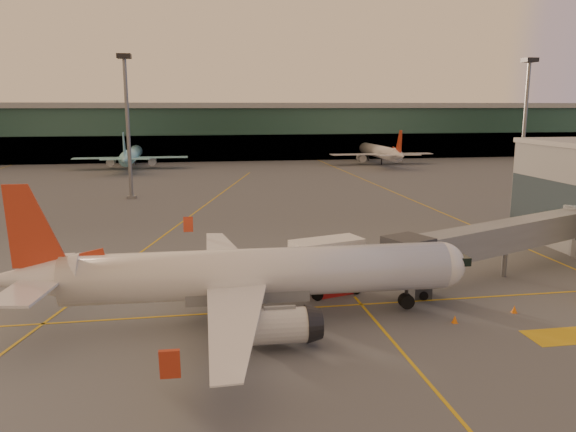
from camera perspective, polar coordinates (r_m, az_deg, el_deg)
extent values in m
plane|color=#4C4F54|center=(43.15, 2.95, -11.61)|extent=(600.00, 600.00, 0.00)
cube|color=gold|center=(47.70, 1.62, -9.32)|extent=(80.00, 0.25, 0.01)
cube|color=gold|center=(85.46, -10.29, -0.29)|extent=(31.30, 115.98, 0.01)
cube|color=gold|center=(116.73, 9.85, 2.76)|extent=(0.25, 160.00, 0.01)
cube|color=gold|center=(37.66, 13.46, -15.45)|extent=(0.25, 30.00, 0.01)
cube|color=gold|center=(47.00, 26.49, -10.85)|extent=(6.00, 3.00, 0.01)
cube|color=#19382D|center=(181.23, -6.97, 8.31)|extent=(400.00, 18.00, 16.00)
cube|color=gray|center=(181.02, -7.03, 11.09)|extent=(400.00, 20.00, 1.60)
cube|color=black|center=(173.00, -6.79, 6.85)|extent=(400.00, 1.00, 8.00)
cube|color=#2D3D47|center=(71.54, 26.32, 0.58)|extent=(0.30, 21.60, 6.00)
cylinder|color=slate|center=(105.48, -15.94, 8.45)|extent=(0.70, 0.70, 25.00)
cube|color=black|center=(105.75, -16.32, 15.33)|extent=(2.40, 2.40, 0.80)
cube|color=slate|center=(106.67, -15.59, 1.87)|extent=(1.60, 1.60, 0.50)
cylinder|color=slate|center=(119.39, 22.88, 8.27)|extent=(0.70, 0.70, 25.00)
cube|color=black|center=(119.63, 23.35, 14.34)|extent=(2.40, 2.40, 0.80)
cube|color=slate|center=(120.44, 22.44, 2.45)|extent=(1.60, 1.60, 0.50)
cylinder|color=white|center=(44.19, -2.80, -5.76)|extent=(29.97, 4.52, 3.84)
sphere|color=white|center=(47.92, 15.35, -4.81)|extent=(3.76, 3.76, 3.76)
cube|color=black|center=(48.24, 16.57, -4.18)|extent=(1.78, 2.53, 0.67)
cone|color=white|center=(45.72, -24.31, -5.81)|extent=(6.64, 3.79, 3.64)
cube|color=white|center=(42.59, -25.04, -6.94)|extent=(4.06, 6.62, 0.19)
cylinder|color=silver|center=(39.50, -0.85, -11.09)|extent=(4.07, 2.58, 2.49)
cylinder|color=black|center=(42.67, -5.40, -10.66)|extent=(1.76, 1.38, 1.73)
cylinder|color=black|center=(42.48, -5.41, -10.00)|extent=(0.35, 0.35, 1.06)
cube|color=white|center=(48.64, -22.88, -4.59)|extent=(3.80, 6.51, 0.19)
cylinder|color=silver|center=(50.42, -2.60, -6.12)|extent=(4.07, 2.58, 2.49)
cylinder|color=black|center=(47.34, -5.73, -8.43)|extent=(1.76, 1.38, 1.73)
cylinder|color=black|center=(47.16, -5.74, -7.83)|extent=(0.35, 0.35, 1.06)
cube|color=slate|center=(44.48, -4.19, -7.35)|extent=(9.54, 3.28, 1.53)
cylinder|color=black|center=(47.74, 11.92, -8.45)|extent=(1.23, 0.79, 1.21)
cube|color=slate|center=(59.07, 21.30, -1.89)|extent=(26.38, 13.57, 2.70)
cube|color=#2D3035|center=(49.36, 12.07, -3.83)|extent=(4.48, 4.48, 3.00)
cube|color=#2D3035|center=(51.53, 13.13, -6.64)|extent=(1.60, 2.40, 2.40)
cylinder|color=black|center=(50.82, 13.57, -7.86)|extent=(0.80, 0.40, 0.80)
cylinder|color=black|center=(52.74, 12.63, -7.11)|extent=(0.80, 0.40, 0.80)
cylinder|color=slate|center=(59.71, 21.12, -4.43)|extent=(0.50, 0.50, 2.84)
cube|color=red|center=(51.29, 4.24, -6.88)|extent=(4.16, 3.57, 1.66)
cube|color=silver|center=(50.38, 3.96, -4.12)|extent=(6.96, 4.50, 3.11)
cylinder|color=black|center=(49.35, 3.01, -8.01)|extent=(1.07, 0.66, 1.00)
cylinder|color=black|center=(51.33, 6.94, -7.31)|extent=(1.07, 0.66, 1.00)
cone|color=orange|center=(50.12, 22.00, -8.76)|extent=(0.48, 0.48, 0.62)
cube|color=orange|center=(50.22, 21.98, -9.08)|extent=(0.42, 0.42, 0.03)
cone|color=orange|center=(62.45, -6.04, -4.17)|extent=(0.40, 0.40, 0.51)
cube|color=orange|center=(62.51, -6.03, -4.38)|extent=(0.34, 0.34, 0.03)
cone|color=orange|center=(46.38, 16.59, -10.02)|extent=(0.48, 0.48, 0.61)
cube|color=orange|center=(46.48, 16.57, -10.35)|extent=(0.41, 0.41, 0.03)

